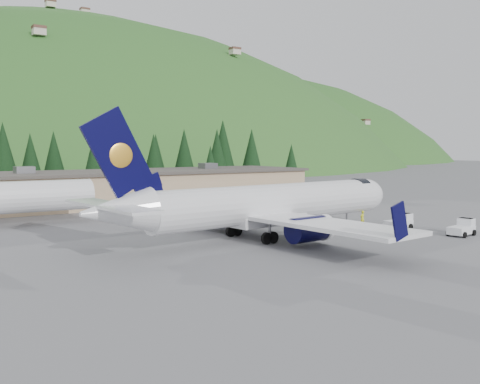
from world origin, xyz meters
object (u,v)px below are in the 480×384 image
baggage_tug_b (400,222)px  ramp_worker (362,218)px  baggage_tug_a (463,228)px  terminal_building (94,188)px  airliner (266,205)px

baggage_tug_b → ramp_worker: 4.10m
baggage_tug_a → terminal_building: size_ratio=0.05×
baggage_tug_b → ramp_worker: size_ratio=1.81×
baggage_tug_a → ramp_worker: ramp_worker is taller
ramp_worker → airliner: bearing=-7.3°
baggage_tug_b → ramp_worker: ramp_worker is taller
baggage_tug_b → airliner: bearing=168.8°
airliner → baggage_tug_a: size_ratio=10.78×
baggage_tug_b → terminal_building: bearing=116.4°
terminal_building → airliner: bearing=-84.1°
airliner → baggage_tug_b: size_ratio=11.50×
airliner → terminal_building: 38.29m
baggage_tug_a → terminal_building: (-21.03, 47.94, 1.87)m
airliner → terminal_building: size_ratio=0.51×
baggage_tug_a → ramp_worker: size_ratio=1.93×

